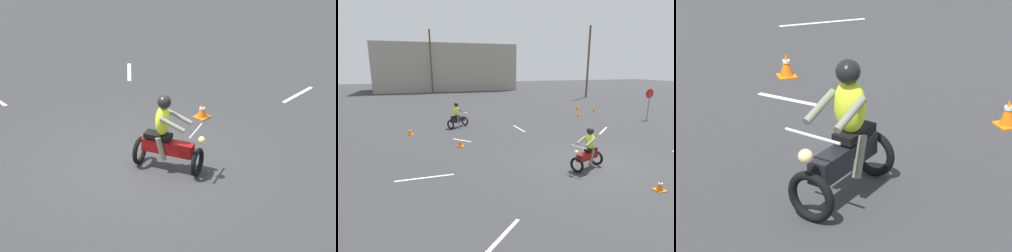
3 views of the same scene
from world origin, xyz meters
The scene contains 5 objects.
ground_plane centered at (0.00, 0.00, 0.00)m, with size 120.00×120.00×0.00m, color #333335.
motorcycle_rider_foreground centered at (-0.41, -0.22, 0.73)m, with size 1.55×1.08×1.66m.
traffic_cone_near_left centered at (0.69, -2.60, 0.17)m, with size 0.32×0.32×0.35m.
lane_stripe_s centered at (-0.22, -5.39, 0.00)m, with size 0.10×1.35×0.01m, color silver.
lane_stripe_se centered at (4.15, -3.42, 0.00)m, with size 0.10×1.34×0.01m, color silver.
Camera 1 is at (-8.68, 8.35, 6.90)m, focal length 70.00 mm.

